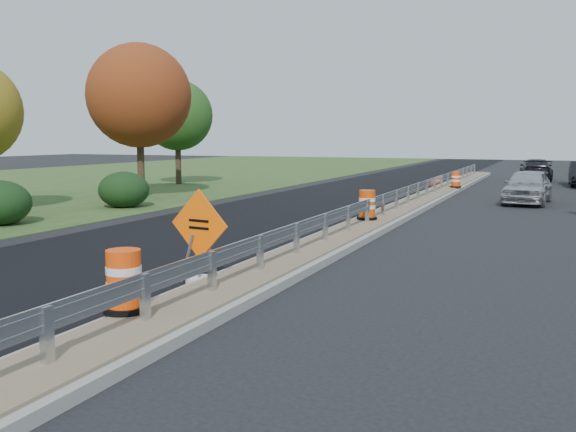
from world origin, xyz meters
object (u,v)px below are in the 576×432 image
at_px(barrel_median_far, 456,180).
at_px(caution_sign, 200,261).
at_px(barrel_median_mid, 367,205).
at_px(barrel_median_near, 124,282).
at_px(car_silver, 528,186).
at_px(car_dark_far, 536,170).

bearing_deg(barrel_median_far, caution_sign, -93.43).
relative_size(caution_sign, barrel_median_mid, 1.99).
bearing_deg(barrel_median_near, barrel_median_far, 87.67).
xyz_separation_m(car_silver, car_dark_far, (-0.19, 16.30, -0.04)).
xyz_separation_m(barrel_median_mid, car_silver, (4.52, 9.80, 0.07)).
height_order(barrel_median_near, car_silver, car_silver).
xyz_separation_m(barrel_median_far, car_dark_far, (3.62, 11.38, 0.08)).
bearing_deg(car_silver, car_dark_far, 94.85).
height_order(caution_sign, barrel_median_mid, caution_sign).
bearing_deg(barrel_median_mid, barrel_median_near, -91.80).
height_order(car_silver, car_dark_far, car_silver).
bearing_deg(barrel_median_near, car_dark_far, 83.00).
bearing_deg(caution_sign, car_silver, 83.78).
bearing_deg(car_silver, barrel_median_mid, -110.60).
bearing_deg(barrel_median_mid, car_silver, 65.22).
bearing_deg(car_silver, barrel_median_far, 131.95).
distance_m(car_silver, car_dark_far, 16.30).
distance_m(barrel_median_near, car_silver, 22.65).
relative_size(caution_sign, barrel_median_far, 2.26).
height_order(caution_sign, car_silver, caution_sign).
distance_m(barrel_median_near, barrel_median_mid, 12.32).
height_order(barrel_median_near, barrel_median_mid, barrel_median_near).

